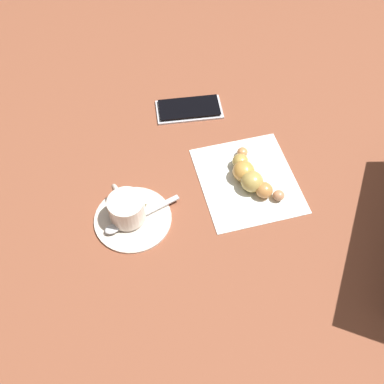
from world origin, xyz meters
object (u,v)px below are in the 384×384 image
Objects in this scene: napkin at (248,180)px; croissant at (250,176)px; cell_phone at (189,109)px; saucer at (133,218)px; teaspoon at (131,220)px; sugar_packet at (129,203)px; espresso_cup at (126,208)px.

croissant reaches higher than napkin.
saucer is at bearing 61.36° from cell_phone.
croissant is at bearing -167.38° from saucer.
teaspoon is 2.28× the size of sugar_packet.
sugar_packet is at bearing 57.71° from cell_phone.
teaspoon is 0.23m from napkin.
espresso_cup is at bearing 12.35° from napkin.
sugar_packet is (-0.00, -0.02, -0.02)m from espresso_cup.
croissant is at bearing 111.54° from napkin.
espresso_cup is 0.02m from teaspoon.
croissant is at bearing -174.91° from sugar_packet.
espresso_cup reaches higher than sugar_packet.
napkin is 1.43× the size of cell_phone.
cell_phone is at bearing -118.49° from teaspoon.
cell_phone is at bearing -122.45° from sugar_packet.
espresso_cup is at bearing 80.02° from sugar_packet.
sugar_packet is at bearing -89.63° from teaspoon.
teaspoon reaches higher than napkin.
espresso_cup reaches higher than napkin.
espresso_cup reaches higher than teaspoon.
cell_phone is at bearing -120.38° from espresso_cup.
napkin is at bearing -164.56° from teaspoon.
cell_phone is at bearing -68.02° from croissant.
teaspoon is (0.00, 0.01, 0.01)m from saucer.
napkin is (-0.22, -0.06, -0.01)m from teaspoon.
croissant is (-0.23, -0.05, -0.01)m from espresso_cup.
napkin is 1.45× the size of croissant.
espresso_cup is at bearing -68.97° from teaspoon.
espresso_cup is 0.23m from napkin.
cell_phone is at bearing -68.01° from napkin.
saucer is 0.99× the size of cell_phone.
croissant is at bearing -168.77° from espresso_cup.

